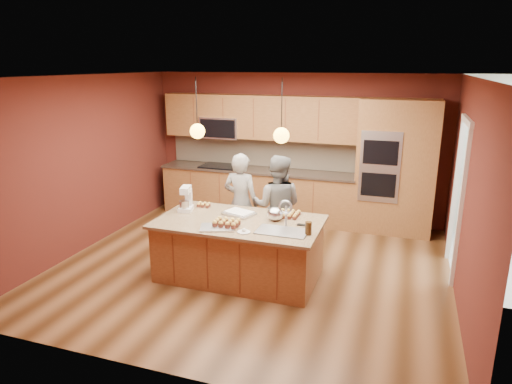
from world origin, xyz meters
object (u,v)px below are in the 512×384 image
(person_left, at_px, (241,203))
(stand_mixer, at_px, (186,200))
(island, at_px, (240,248))
(mixing_bowl, at_px, (275,214))
(person_right, at_px, (277,206))

(person_left, xyz_separation_m, stand_mixer, (-0.58, -0.71, 0.19))
(island, relative_size, mixing_bowl, 9.80)
(island, distance_m, stand_mixer, 1.06)
(person_right, height_order, stand_mixer, person_right)
(island, xyz_separation_m, person_left, (-0.32, 0.88, 0.36))
(person_right, bearing_deg, stand_mixer, 26.94)
(person_right, height_order, mixing_bowl, person_right)
(person_left, distance_m, person_right, 0.58)
(island, relative_size, person_right, 1.42)
(person_right, xyz_separation_m, stand_mixer, (-1.16, -0.71, 0.19))
(person_left, bearing_deg, person_right, -174.80)
(stand_mixer, height_order, mixing_bowl, stand_mixer)
(island, relative_size, stand_mixer, 6.27)
(mixing_bowl, bearing_deg, stand_mixer, 179.94)
(person_left, bearing_deg, stand_mixer, 56.10)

